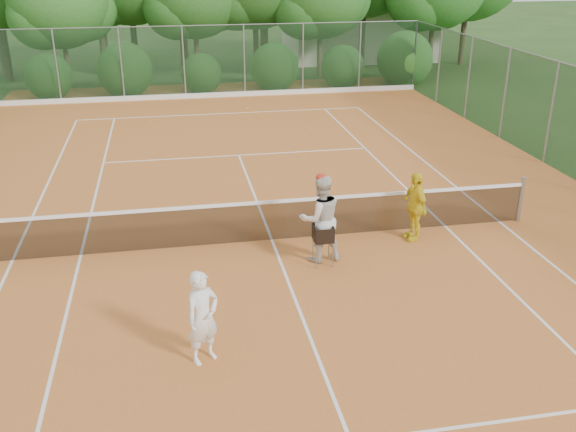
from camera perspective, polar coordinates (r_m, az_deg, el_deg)
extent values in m
plane|color=#254217|center=(14.29, -1.43, -2.26)|extent=(120.00, 120.00, 0.00)
cube|color=#C36E2D|center=(14.29, -1.43, -2.23)|extent=(18.00, 36.00, 0.02)
cube|color=beige|center=(38.67, 6.23, 15.99)|extent=(8.00, 5.00, 3.00)
cylinder|color=gray|center=(16.04, 19.97, 1.39)|extent=(0.10, 0.10, 1.10)
cube|color=black|center=(14.09, -1.45, -0.50)|extent=(11.87, 0.03, 0.86)
cube|color=white|center=(13.92, -1.47, 1.26)|extent=(11.87, 0.04, 0.07)
imported|color=white|center=(10.07, -7.58, -8.93)|extent=(0.68, 0.61, 1.55)
imported|color=beige|center=(13.08, 2.90, -0.21)|extent=(0.98, 0.81, 1.86)
ellipsoid|color=red|center=(12.76, 2.97, 3.46)|extent=(0.22, 0.22, 0.14)
imported|color=yellow|center=(14.34, 11.20, 0.87)|extent=(0.49, 0.96, 1.56)
cylinder|color=gray|center=(12.95, 2.55, -3.64)|extent=(0.02, 0.02, 0.55)
cylinder|color=gray|center=(13.32, 3.65, -2.87)|extent=(0.02, 0.02, 0.55)
cube|color=black|center=(12.95, 3.15, -1.52)|extent=(0.38, 0.38, 0.32)
sphere|color=gold|center=(24.44, -12.14, 8.13)|extent=(0.07, 0.07, 0.07)
sphere|color=#C3D932|center=(26.08, -3.67, 9.51)|extent=(0.07, 0.07, 0.07)
sphere|color=#C6D932|center=(23.13, 1.66, 7.80)|extent=(0.07, 0.07, 0.07)
cube|color=white|center=(25.47, -5.85, 9.04)|extent=(11.03, 0.06, 0.01)
cube|color=white|center=(14.54, -23.32, -3.70)|extent=(0.06, 23.77, 0.01)
cube|color=white|center=(16.02, 18.32, -0.52)|extent=(0.06, 23.77, 0.01)
cube|color=white|center=(14.28, -17.95, -3.37)|extent=(0.06, 23.77, 0.01)
cube|color=white|center=(15.42, 13.82, -0.91)|extent=(0.06, 23.77, 0.01)
cube|color=white|center=(20.21, -4.40, 5.41)|extent=(8.23, 0.06, 0.01)
cube|color=white|center=(14.28, -1.43, -2.18)|extent=(0.06, 12.80, 0.01)
cube|color=#19381E|center=(28.22, -6.57, 13.47)|extent=(18.00, 0.02, 3.00)
cylinder|color=gray|center=(30.23, 11.20, 13.83)|extent=(0.07, 0.07, 3.00)
cylinder|color=gray|center=(30.23, 11.20, 13.83)|extent=(0.07, 0.07, 3.00)
cylinder|color=brown|center=(34.31, -23.97, 14.55)|extent=(0.30, 0.30, 4.40)
cylinder|color=brown|center=(31.90, -19.16, 13.63)|extent=(0.22, 0.22, 3.20)
cylinder|color=brown|center=(34.02, -13.60, 15.85)|extent=(0.31, 0.31, 4.50)
cylinder|color=brown|center=(32.60, -8.16, 15.06)|extent=(0.24, 0.24, 3.50)
cylinder|color=brown|center=(33.33, -2.88, 15.95)|extent=(0.28, 0.28, 4.10)
cylinder|color=brown|center=(32.75, 2.83, 15.21)|extent=(0.23, 0.23, 3.40)
cylinder|color=brown|center=(36.05, 6.66, 16.79)|extent=(0.32, 0.32, 4.65)
cylinder|color=brown|center=(34.97, 12.65, 15.53)|extent=(0.26, 0.26, 3.80)
cylinder|color=brown|center=(37.42, 15.39, 16.08)|extent=(0.29, 0.29, 4.25)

